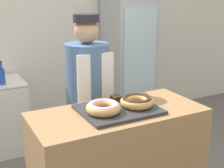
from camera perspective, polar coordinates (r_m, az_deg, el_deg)
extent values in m
cube|color=silver|center=(4.16, -13.40, 9.50)|extent=(8.00, 0.06, 2.70)
cube|color=#2D2D33|center=(2.29, 1.18, -4.66)|extent=(0.56, 0.45, 0.02)
torus|color=tan|center=(2.19, -1.58, -4.42)|extent=(0.25, 0.25, 0.07)
torus|color=#EFADC6|center=(2.18, -1.59, -3.96)|extent=(0.22, 0.22, 0.04)
torus|color=tan|center=(2.31, 4.55, -3.28)|extent=(0.25, 0.25, 0.07)
torus|color=#331E0F|center=(2.31, 4.57, -2.85)|extent=(0.22, 0.22, 0.04)
cube|color=black|center=(2.39, -2.28, -3.07)|extent=(0.07, 0.07, 0.03)
cube|color=black|center=(2.45, 0.79, -2.55)|extent=(0.07, 0.07, 0.03)
cylinder|color=#4C4C51|center=(3.06, -4.22, -11.26)|extent=(0.28, 0.28, 0.79)
cylinder|color=#4C6B99|center=(2.81, -4.51, 1.40)|extent=(0.39, 0.39, 0.59)
cube|color=white|center=(2.78, -2.83, -7.18)|extent=(0.33, 0.02, 1.25)
sphere|color=tan|center=(2.73, -4.70, 9.62)|extent=(0.21, 0.21, 0.21)
cylinder|color=#232328|center=(2.72, -4.75, 11.92)|extent=(0.23, 0.23, 0.07)
cube|color=#ADB2B7|center=(4.33, 3.00, 4.03)|extent=(0.58, 0.56, 1.78)
cube|color=silver|center=(4.08, 5.11, 3.74)|extent=(0.48, 0.02, 1.43)
cylinder|color=#1E4CB2|center=(3.62, -19.51, 1.28)|extent=(0.07, 0.07, 0.18)
cylinder|color=#1E4CB2|center=(3.59, -19.69, 3.20)|extent=(0.03, 0.03, 0.07)
cylinder|color=black|center=(3.58, -19.75, 3.84)|extent=(0.03, 0.03, 0.01)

